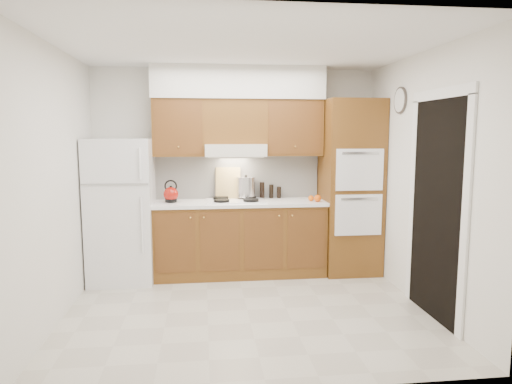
{
  "coord_description": "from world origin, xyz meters",
  "views": [
    {
      "loc": [
        -0.42,
        -4.42,
        1.78
      ],
      "look_at": [
        0.14,
        0.45,
        1.15
      ],
      "focal_mm": 32.0,
      "sensor_mm": 36.0,
      "label": 1
    }
  ],
  "objects_px": {
    "kettle": "(171,194)",
    "stock_pot": "(246,187)",
    "oven_cabinet": "(350,187)",
    "fridge": "(122,210)"
  },
  "relations": [
    {
      "from": "kettle",
      "to": "oven_cabinet",
      "type": "bearing_deg",
      "value": -9.36
    },
    {
      "from": "oven_cabinet",
      "to": "stock_pot",
      "type": "relative_size",
      "value": 8.83
    },
    {
      "from": "oven_cabinet",
      "to": "kettle",
      "type": "xyz_separation_m",
      "value": [
        -2.26,
        0.02,
        -0.06
      ]
    },
    {
      "from": "kettle",
      "to": "stock_pot",
      "type": "xyz_separation_m",
      "value": [
        0.94,
        0.16,
        0.05
      ]
    },
    {
      "from": "fridge",
      "to": "oven_cabinet",
      "type": "xyz_separation_m",
      "value": [
        2.85,
        0.03,
        0.24
      ]
    },
    {
      "from": "oven_cabinet",
      "to": "kettle",
      "type": "distance_m",
      "value": 2.26
    },
    {
      "from": "fridge",
      "to": "stock_pot",
      "type": "relative_size",
      "value": 6.9
    },
    {
      "from": "kettle",
      "to": "stock_pot",
      "type": "relative_size",
      "value": 0.73
    },
    {
      "from": "kettle",
      "to": "stock_pot",
      "type": "height_order",
      "value": "stock_pot"
    },
    {
      "from": "kettle",
      "to": "stock_pot",
      "type": "distance_m",
      "value": 0.95
    }
  ]
}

